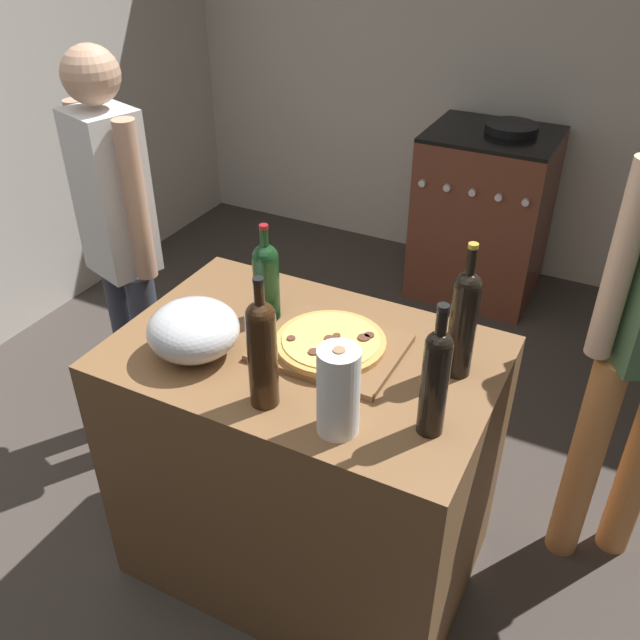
# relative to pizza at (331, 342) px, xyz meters

# --- Properties ---
(ground_plane) EXTENTS (4.35, 3.72, 0.02)m
(ground_plane) POSITION_rel_pizza_xyz_m (-0.22, 0.86, -0.94)
(ground_plane) COLOR #3F3833
(kitchen_wall_rear) EXTENTS (4.35, 0.10, 2.60)m
(kitchen_wall_rear) POSITION_rel_pizza_xyz_m (-0.22, 2.47, 0.37)
(kitchen_wall_rear) COLOR beige
(kitchen_wall_rear) RESTS_ON ground_plane
(kitchen_wall_left) EXTENTS (0.10, 3.72, 2.60)m
(kitchen_wall_left) POSITION_rel_pizza_xyz_m (-2.15, 0.86, 0.37)
(kitchen_wall_left) COLOR beige
(kitchen_wall_left) RESTS_ON ground_plane
(counter) EXTENTS (1.11, 0.73, 0.90)m
(counter) POSITION_rel_pizza_xyz_m (-0.07, -0.04, -0.48)
(counter) COLOR brown
(counter) RESTS_ON ground_plane
(cutting_board) EXTENTS (0.40, 0.32, 0.02)m
(cutting_board) POSITION_rel_pizza_xyz_m (-0.00, 0.00, -0.02)
(cutting_board) COLOR brown
(cutting_board) RESTS_ON counter
(pizza) EXTENTS (0.32, 0.32, 0.03)m
(pizza) POSITION_rel_pizza_xyz_m (0.00, 0.00, 0.00)
(pizza) COLOR tan
(pizza) RESTS_ON cutting_board
(mixing_bowl) EXTENTS (0.26, 0.26, 0.16)m
(mixing_bowl) POSITION_rel_pizza_xyz_m (-0.34, -0.19, 0.05)
(mixing_bowl) COLOR #B2B2B7
(mixing_bowl) RESTS_ON counter
(paper_towel_roll) EXTENTS (0.11, 0.11, 0.24)m
(paper_towel_roll) POSITION_rel_pizza_xyz_m (0.16, -0.29, 0.09)
(paper_towel_roll) COLOR white
(paper_towel_roll) RESTS_ON counter
(wine_bottle_amber) EXTENTS (0.08, 0.08, 0.37)m
(wine_bottle_amber) POSITION_rel_pizza_xyz_m (-0.05, -0.28, 0.14)
(wine_bottle_amber) COLOR #331E0F
(wine_bottle_amber) RESTS_ON counter
(wine_bottle_clear) EXTENTS (0.07, 0.07, 0.37)m
(wine_bottle_clear) POSITION_rel_pizza_xyz_m (0.37, -0.19, 0.13)
(wine_bottle_clear) COLOR black
(wine_bottle_clear) RESTS_ON counter
(wine_bottle_dark) EXTENTS (0.08, 0.08, 0.31)m
(wine_bottle_dark) POSITION_rel_pizza_xyz_m (-0.25, 0.07, 0.11)
(wine_bottle_dark) COLOR #143819
(wine_bottle_dark) RESTS_ON counter
(wine_bottle_green) EXTENTS (0.07, 0.07, 0.40)m
(wine_bottle_green) POSITION_rel_pizza_xyz_m (0.35, 0.07, 0.14)
(wine_bottle_green) COLOR black
(wine_bottle_green) RESTS_ON counter
(stove) EXTENTS (0.67, 0.59, 0.97)m
(stove) POSITION_rel_pizza_xyz_m (-0.08, 2.07, -0.46)
(stove) COLOR brown
(stove) RESTS_ON ground_plane
(person_in_stripes) EXTENTS (0.38, 0.26, 1.61)m
(person_in_stripes) POSITION_rel_pizza_xyz_m (-1.00, 0.25, -0.01)
(person_in_stripes) COLOR #383D4C
(person_in_stripes) RESTS_ON ground_plane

